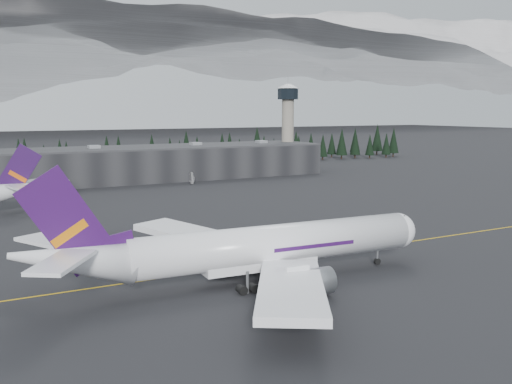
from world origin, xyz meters
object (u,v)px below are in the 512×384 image
terminal (122,164)px  gse_vehicle_b (192,182)px  control_tower (288,117)px  gse_vehicle_a (66,194)px  jet_main (243,249)px

terminal → gse_vehicle_b: (19.63, -21.43, -5.56)m
control_tower → gse_vehicle_a: size_ratio=7.07×
jet_main → gse_vehicle_b: bearing=74.9°
control_tower → gse_vehicle_a: control_tower is taller
control_tower → jet_main: (-94.01, -138.67, -17.95)m
control_tower → gse_vehicle_a: bearing=-162.0°
jet_main → gse_vehicle_a: 106.37m
control_tower → gse_vehicle_a: (-100.68, -32.62, -22.67)m
terminal → control_tower: (75.00, 3.00, 17.11)m
gse_vehicle_b → gse_vehicle_a: bearing=-78.2°
jet_main → gse_vehicle_a: size_ratio=12.35×
control_tower → gse_vehicle_b: bearing=-156.2°
control_tower → gse_vehicle_b: (-55.37, -24.43, -22.66)m
terminal → control_tower: size_ratio=4.24×
terminal → gse_vehicle_a: 39.60m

